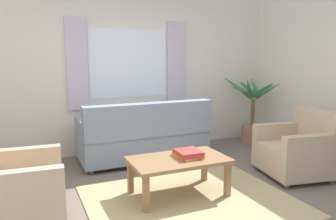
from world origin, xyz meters
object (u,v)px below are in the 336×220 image
potted_plant (252,111)px  book_stack_on_table (188,154)px  armchair_left (12,189)px  couch (145,137)px  coffee_table (179,163)px  armchair_right (299,150)px

potted_plant → book_stack_on_table: bearing=-143.5°
armchair_left → potted_plant: bearing=-65.5°
book_stack_on_table → potted_plant: (2.10, 1.55, 0.10)m
armchair_left → book_stack_on_table: size_ratio=2.66×
armchair_left → potted_plant: 4.22m
couch → armchair_left: size_ratio=2.14×
armchair_left → coffee_table: armchair_left is taller
armchair_right → potted_plant: (0.48, 1.62, 0.23)m
armchair_left → coffee_table: (1.72, -0.05, 0.03)m
book_stack_on_table → potted_plant: 2.62m
armchair_right → coffee_table: (-1.74, 0.07, 0.03)m
armchair_left → armchair_right: size_ratio=0.91×
armchair_left → potted_plant: potted_plant is taller
couch → armchair_left: couch is taller
armchair_left → armchair_right: 3.46m
book_stack_on_table → potted_plant: bearing=36.5°
potted_plant → armchair_right: bearing=-106.6°
couch → potted_plant: potted_plant is taller
armchair_left → potted_plant: (3.94, 1.51, 0.23)m
book_stack_on_table → armchair_left: bearing=178.5°
armchair_right → couch: bearing=-120.3°
armchair_left → couch: bearing=-50.5°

